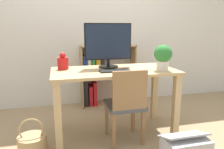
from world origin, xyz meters
name	(u,v)px	position (x,y,z in m)	size (l,w,h in m)	color
ground_plane	(114,133)	(0.00, 0.00, 0.00)	(10.00, 10.00, 0.00)	#997F5B
wall_back	(95,23)	(0.00, 1.18, 1.30)	(8.00, 0.05, 2.60)	silver
desk	(114,82)	(0.00, 0.00, 0.63)	(1.39, 0.68, 0.78)	tan
monitor	(108,44)	(-0.03, 0.15, 1.06)	(0.55, 0.23, 0.51)	black
keyboard	(115,71)	(-0.02, -0.10, 0.79)	(0.33, 0.13, 0.02)	black
vase	(63,62)	(-0.56, 0.16, 0.86)	(0.12, 0.12, 0.19)	red
potted_plant	(163,56)	(0.51, -0.17, 0.94)	(0.20, 0.20, 0.28)	silver
chair	(126,103)	(0.07, -0.23, 0.45)	(0.40, 0.40, 0.83)	#4C4C51
bookshelf	(98,76)	(-0.01, 1.00, 0.49)	(0.86, 0.28, 0.97)	tan
basket	(32,143)	(-0.91, -0.19, 0.10)	(0.28, 0.28, 0.37)	tan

